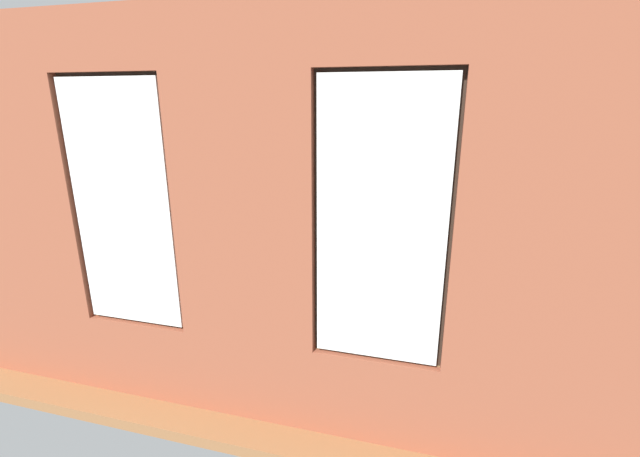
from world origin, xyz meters
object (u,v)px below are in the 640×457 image
coffee_table (323,265)px  potted_plant_corner_near_left (494,212)px  potted_plant_corner_far_left (548,356)px  cup_ceramic (323,258)px  potted_plant_beside_window_right (100,299)px  potted_plant_near_tv (180,229)px  papasan_chair (295,217)px  potted_plant_between_couches (408,331)px  potted_plant_foreground_right (242,198)px  tv_flatscreen (183,210)px  candle_jar (352,257)px  couch_by_window (264,337)px  table_plant_small (328,257)px  remote_gray (291,260)px  remote_black (312,257)px  couch_left (495,283)px  potted_plant_by_left_couch (458,250)px  media_console (186,246)px

coffee_table → potted_plant_corner_near_left: (-2.39, -2.16, 0.37)m
potted_plant_corner_far_left → cup_ceramic: bearing=-39.4°
potted_plant_beside_window_right → potted_plant_near_tv: 1.63m
papasan_chair → potted_plant_between_couches: 4.53m
cup_ceramic → potted_plant_foreground_right: size_ratio=0.08×
tv_flatscreen → candle_jar: bearing=171.2°
couch_by_window → coffee_table: bearing=-93.3°
cup_ceramic → table_plant_small: size_ratio=0.48×
potted_plant_beside_window_right → remote_gray: bearing=-128.6°
potted_plant_foreground_right → cup_ceramic: bearing=136.0°
candle_jar → remote_gray: 0.84m
potted_plant_between_couches → couch_by_window: bearing=2.1°
coffee_table → remote_black: 0.21m
remote_gray → potted_plant_corner_near_left: potted_plant_corner_near_left is taller
table_plant_small → potted_plant_near_tv: potted_plant_near_tv is taller
table_plant_small → potted_plant_foreground_right: potted_plant_foreground_right is taller
coffee_table → tv_flatscreen: size_ratio=1.33×
tv_flatscreen → potted_plant_between_couches: size_ratio=1.29×
potted_plant_between_couches → potted_plant_foreground_right: size_ratio=0.63×
papasan_chair → table_plant_small: bearing=118.6°
couch_left → potted_plant_between_couches: size_ratio=2.22×
potted_plant_near_tv → couch_left: bearing=-173.7°
couch_by_window → remote_black: 1.95m
coffee_table → papasan_chair: size_ratio=1.16×
candle_jar → papasan_chair: size_ratio=0.09×
couch_by_window → coffee_table: 1.85m
couch_by_window → potted_plant_corner_near_left: bearing=-122.0°
couch_by_window → potted_plant_between_couches: potted_plant_between_couches is taller
couch_left → potted_plant_by_left_couch: (0.40, -1.33, -0.05)m
candle_jar → potted_plant_near_tv: bearing=12.0°
media_console → potted_plant_beside_window_right: size_ratio=0.85×
couch_left → table_plant_small: couch_left is taller
couch_left → cup_ceramic: bearing=-84.1°
media_console → potted_plant_corner_far_left: size_ratio=0.71×
cup_ceramic → media_console: size_ratio=0.10×
potted_plant_corner_near_left → potted_plant_corner_far_left: 4.11m
coffee_table → couch_left: bearing=-177.3°
couch_left → potted_plant_beside_window_right: bearing=-60.2°
potted_plant_between_couches → potted_plant_near_tv: size_ratio=0.57×
remote_gray → potted_plant_corner_near_left: size_ratio=0.12×
cup_ceramic → remote_black: size_ratio=0.58×
potted_plant_near_tv → potted_plant_foreground_right: 2.47m
cup_ceramic → remote_gray: cup_ceramic is taller
remote_gray → remote_black: bearing=77.0°
candle_jar → potted_plant_corner_near_left: (-2.01, -2.02, 0.26)m
media_console → potted_plant_beside_window_right: bearing=103.1°
candle_jar → tv_flatscreen: bearing=-8.8°
couch_by_window → papasan_chair: size_ratio=1.55×
tv_flatscreen → potted_plant_corner_near_left: bearing=-162.1°
media_console → candle_jar: bearing=171.3°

